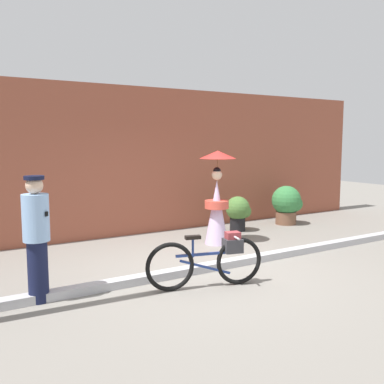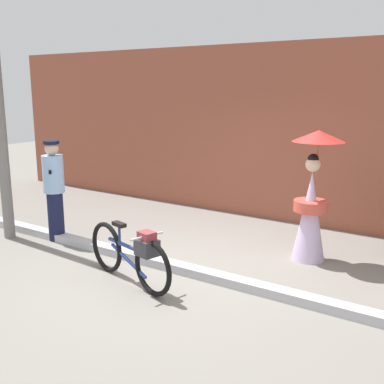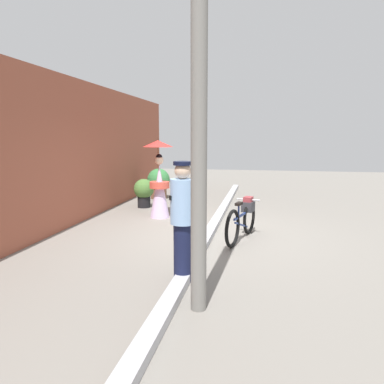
{
  "view_description": "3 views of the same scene",
  "coord_description": "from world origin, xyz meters",
  "px_view_note": "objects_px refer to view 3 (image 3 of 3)",
  "views": [
    {
      "loc": [
        -3.64,
        -5.67,
        2.09
      ],
      "look_at": [
        0.17,
        0.64,
        1.22
      ],
      "focal_mm": 40.12,
      "sensor_mm": 36.0,
      "label": 1
    },
    {
      "loc": [
        3.47,
        -4.95,
        2.49
      ],
      "look_at": [
        -0.22,
        0.58,
        1.0
      ],
      "focal_mm": 43.79,
      "sensor_mm": 36.0,
      "label": 2
    },
    {
      "loc": [
        -7.19,
        -1.03,
        1.97
      ],
      "look_at": [
        -0.06,
        0.38,
        0.87
      ],
      "focal_mm": 33.54,
      "sensor_mm": 36.0,
      "label": 3
    }
  ],
  "objects_px": {
    "potted_plant_by_door": "(144,191)",
    "utility_pole": "(199,97)",
    "bicycle_near_officer": "(243,218)",
    "person_officer": "(183,219)",
    "potted_plant_small": "(159,182)",
    "person_with_parasol": "(159,180)"
  },
  "relations": [
    {
      "from": "potted_plant_by_door",
      "to": "utility_pole",
      "type": "bearing_deg",
      "value": -155.67
    },
    {
      "from": "person_officer",
      "to": "person_with_parasol",
      "type": "height_order",
      "value": "person_with_parasol"
    },
    {
      "from": "person_with_parasol",
      "to": "potted_plant_small",
      "type": "xyz_separation_m",
      "value": [
        2.72,
        0.81,
        -0.4
      ]
    },
    {
      "from": "person_officer",
      "to": "utility_pole",
      "type": "bearing_deg",
      "value": -155.34
    },
    {
      "from": "potted_plant_small",
      "to": "utility_pole",
      "type": "height_order",
      "value": "utility_pole"
    },
    {
      "from": "bicycle_near_officer",
      "to": "person_with_parasol",
      "type": "bearing_deg",
      "value": 53.72
    },
    {
      "from": "bicycle_near_officer",
      "to": "person_with_parasol",
      "type": "height_order",
      "value": "person_with_parasol"
    },
    {
      "from": "potted_plant_small",
      "to": "person_officer",
      "type": "bearing_deg",
      "value": -160.88
    },
    {
      "from": "bicycle_near_officer",
      "to": "potted_plant_small",
      "type": "distance_m",
      "value": 5.21
    },
    {
      "from": "potted_plant_by_door",
      "to": "utility_pole",
      "type": "height_order",
      "value": "utility_pole"
    },
    {
      "from": "bicycle_near_officer",
      "to": "potted_plant_by_door",
      "type": "relative_size",
      "value": 2.09
    },
    {
      "from": "person_officer",
      "to": "utility_pole",
      "type": "xyz_separation_m",
      "value": [
        -0.78,
        -0.36,
        1.52
      ]
    },
    {
      "from": "bicycle_near_officer",
      "to": "potted_plant_by_door",
      "type": "distance_m",
      "value": 4.01
    },
    {
      "from": "potted_plant_by_door",
      "to": "potted_plant_small",
      "type": "bearing_deg",
      "value": 0.71
    },
    {
      "from": "person_with_parasol",
      "to": "utility_pole",
      "type": "height_order",
      "value": "utility_pole"
    },
    {
      "from": "potted_plant_by_door",
      "to": "person_officer",
      "type": "bearing_deg",
      "value": -155.72
    },
    {
      "from": "bicycle_near_officer",
      "to": "potted_plant_by_door",
      "type": "xyz_separation_m",
      "value": [
        2.74,
        2.94,
        0.05
      ]
    },
    {
      "from": "person_with_parasol",
      "to": "utility_pole",
      "type": "distance_m",
      "value": 5.16
    },
    {
      "from": "bicycle_near_officer",
      "to": "utility_pole",
      "type": "bearing_deg",
      "value": 173.73
    },
    {
      "from": "person_officer",
      "to": "potted_plant_small",
      "type": "relative_size",
      "value": 1.69
    },
    {
      "from": "potted_plant_small",
      "to": "utility_pole",
      "type": "relative_size",
      "value": 0.2
    },
    {
      "from": "potted_plant_by_door",
      "to": "bicycle_near_officer",
      "type": "bearing_deg",
      "value": -132.99
    }
  ]
}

